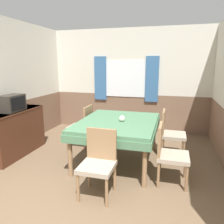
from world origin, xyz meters
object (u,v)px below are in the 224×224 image
Objects in this scene: chair_head_near at (99,161)px; vase at (122,119)px; chair_left_far at (83,125)px; chair_right_near at (169,152)px; tv at (12,103)px; chair_right_far at (170,132)px; sideboard at (15,132)px; dining_table at (118,126)px.

chair_head_near is 1.07m from vase.
chair_left_far is 8.62× the size of vase.
chair_right_near is at bearing -119.33° from chair_left_far.
chair_right_far is at bearing 15.45° from tv.
chair_left_far is at bearing -119.33° from chair_right_near.
vase is at bearing 5.56° from sideboard.
chair_right_near is 1.00× the size of chair_head_near.
tv is at bearing -21.49° from chair_head_near.
chair_head_near and chair_right_far have the same top height.
chair_left_far reaches higher than dining_table.
chair_right_near is 0.69× the size of sideboard.
chair_right_far is at bearing -90.00° from chair_left_far.
sideboard is at bearing 126.98° from tv.
tv reaches higher than chair_head_near.
chair_right_near is 2.04m from chair_left_far.
chair_left_far is 1.00× the size of chair_right_far.
chair_right_far is 2.98m from tv.
tv reaches higher than sideboard.
tv reaches higher than chair_right_far.
chair_right_far is (1.78, 0.00, 0.00)m from chair_left_far.
sideboard is at bearing 123.71° from chair_left_far.
vase is at bearing -118.47° from chair_left_far.
chair_left_far is (-1.78, 1.00, 0.00)m from chair_right_near.
chair_left_far is 1.96× the size of tv.
chair_right_far is 1.96× the size of tv.
sideboard reaches higher than vase.
chair_head_near is at bearing -58.61° from chair_right_near.
chair_left_far is at bearing -60.02° from chair_head_near.
vase reaches higher than dining_table.
vase is at bearing -94.42° from chair_head_near.
chair_right_near reaches higher than dining_table.
dining_table is 2.00m from sideboard.
chair_left_far is at bearing 151.53° from vase.
chair_head_near is 0.69× the size of sideboard.
chair_right_far is 8.62× the size of vase.
chair_right_near is 1.00m from vase.
chair_right_far reaches higher than dining_table.
chair_head_near is 1.00× the size of chair_right_far.
tv is 2.04m from vase.
chair_right_far is at bearing 14.20° from sideboard.
chair_left_far reaches higher than vase.
chair_right_far reaches higher than sideboard.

